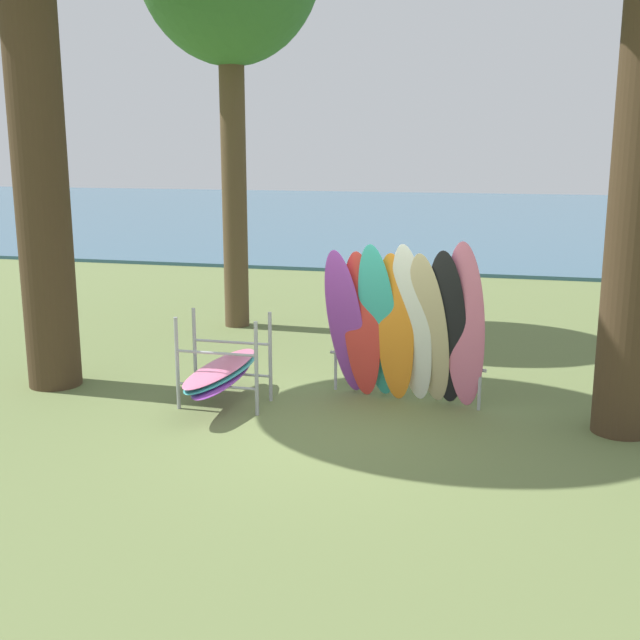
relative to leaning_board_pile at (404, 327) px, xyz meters
name	(u,v)px	position (x,y,z in m)	size (l,w,h in m)	color
ground_plane	(341,427)	(-0.62, -1.02, -1.08)	(80.00, 80.00, 0.00)	olive
lake_water	(473,216)	(-0.62, 28.98, -1.03)	(80.00, 36.00, 0.10)	#38607A
leaning_board_pile	(404,327)	(0.00, 0.00, 0.00)	(2.27, 1.06, 2.31)	purple
board_storage_rack	(222,371)	(-2.37, -0.54, -0.61)	(1.15, 2.13, 1.25)	#9EA0A5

